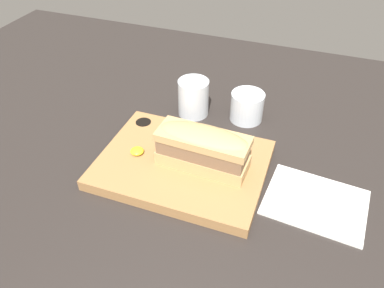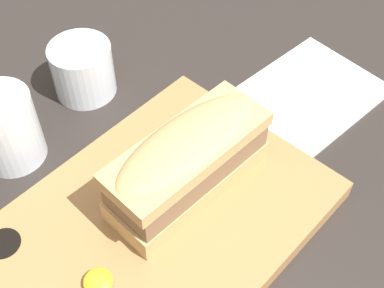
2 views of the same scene
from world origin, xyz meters
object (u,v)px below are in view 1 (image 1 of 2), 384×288
(serving_board, at_px, (182,164))
(water_glass, at_px, (193,100))
(wine_glass, at_px, (247,108))
(napkin, at_px, (315,202))
(sandwich, at_px, (203,147))

(serving_board, bearing_deg, water_glass, 103.40)
(wine_glass, bearing_deg, water_glass, -170.34)
(napkin, bearing_deg, serving_board, 179.44)
(serving_board, relative_size, water_glass, 3.72)
(water_glass, relative_size, napkin, 0.46)
(serving_board, bearing_deg, sandwich, 1.81)
(serving_board, bearing_deg, wine_glass, 69.64)
(water_glass, height_order, napkin, water_glass)
(napkin, bearing_deg, wine_glass, 130.43)
(water_glass, distance_m, wine_glass, 0.13)
(serving_board, xyz_separation_m, water_glass, (-0.05, 0.20, 0.03))
(sandwich, bearing_deg, napkin, -1.02)
(serving_board, relative_size, wine_glass, 4.25)
(serving_board, height_order, napkin, serving_board)
(serving_board, xyz_separation_m, wine_glass, (0.08, 0.22, 0.02))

